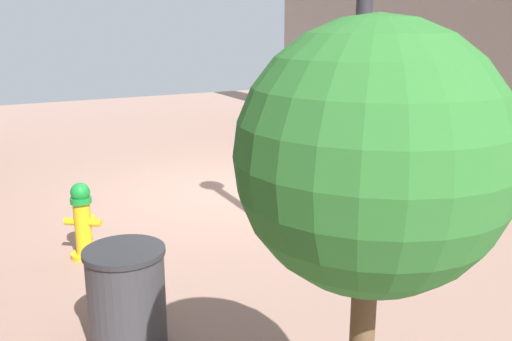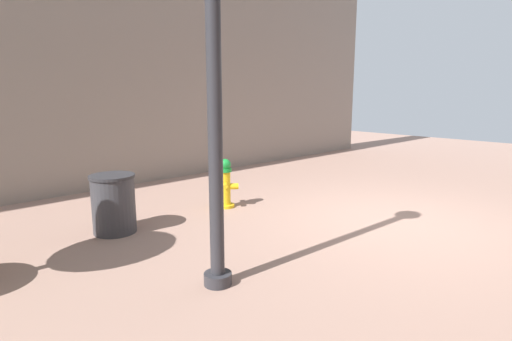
% 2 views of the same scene
% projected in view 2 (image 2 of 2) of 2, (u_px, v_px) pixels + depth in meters
% --- Properties ---
extents(ground_plane, '(23.40, 23.40, 0.00)m').
position_uv_depth(ground_plane, '(395.00, 221.00, 6.04)').
color(ground_plane, '#9E7A6B').
extents(fire_hydrant, '(0.36, 0.35, 0.81)m').
position_uv_depth(fire_hydrant, '(226.00, 183.00, 6.72)').
color(fire_hydrant, gold).
rests_on(fire_hydrant, ground_plane).
extents(street_lamp, '(0.36, 0.36, 3.96)m').
position_uv_depth(street_lamp, '(213.00, 27.00, 3.60)').
color(street_lamp, '#2D2D33').
rests_on(street_lamp, ground_plane).
extents(trash_bin, '(0.60, 0.60, 0.80)m').
position_uv_depth(trash_bin, '(114.00, 204.00, 5.51)').
color(trash_bin, '#38383D').
rests_on(trash_bin, ground_plane).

